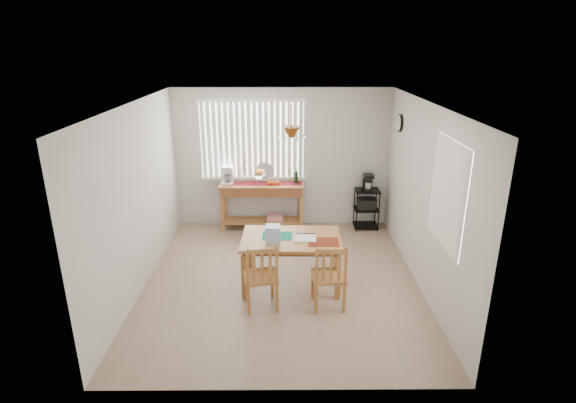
{
  "coord_description": "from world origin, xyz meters",
  "views": [
    {
      "loc": [
        0.06,
        -5.93,
        3.35
      ],
      "look_at": [
        0.1,
        0.55,
        1.05
      ],
      "focal_mm": 28.0,
      "sensor_mm": 36.0,
      "label": 1
    }
  ],
  "objects_px": {
    "sideboard": "(263,195)",
    "chair_right": "(329,277)",
    "cart_items": "(368,182)",
    "dining_table": "(291,243)",
    "wire_cart": "(367,205)",
    "chair_left": "(261,277)"
  },
  "relations": [
    {
      "from": "wire_cart",
      "to": "cart_items",
      "type": "distance_m",
      "value": 0.45
    },
    {
      "from": "sideboard",
      "to": "wire_cart",
      "type": "bearing_deg",
      "value": -0.29
    },
    {
      "from": "dining_table",
      "to": "chair_right",
      "type": "xyz_separation_m",
      "value": [
        0.49,
        -0.6,
        -0.21
      ]
    },
    {
      "from": "wire_cart",
      "to": "cart_items",
      "type": "bearing_deg",
      "value": 90.0
    },
    {
      "from": "wire_cart",
      "to": "chair_right",
      "type": "xyz_separation_m",
      "value": [
        -0.96,
        -2.73,
        -0.0
      ]
    },
    {
      "from": "chair_right",
      "to": "sideboard",
      "type": "bearing_deg",
      "value": 109.97
    },
    {
      "from": "sideboard",
      "to": "wire_cart",
      "type": "distance_m",
      "value": 1.97
    },
    {
      "from": "chair_left",
      "to": "wire_cart",
      "type": "bearing_deg",
      "value": 55.88
    },
    {
      "from": "wire_cart",
      "to": "sideboard",
      "type": "bearing_deg",
      "value": 179.71
    },
    {
      "from": "chair_left",
      "to": "chair_right",
      "type": "bearing_deg",
      "value": 0.57
    },
    {
      "from": "cart_items",
      "to": "chair_right",
      "type": "height_order",
      "value": "cart_items"
    },
    {
      "from": "chair_right",
      "to": "cart_items",
      "type": "bearing_deg",
      "value": 70.62
    },
    {
      "from": "cart_items",
      "to": "dining_table",
      "type": "relative_size",
      "value": 0.22
    },
    {
      "from": "dining_table",
      "to": "chair_right",
      "type": "bearing_deg",
      "value": -51.07
    },
    {
      "from": "sideboard",
      "to": "cart_items",
      "type": "bearing_deg",
      "value": -0.05
    },
    {
      "from": "sideboard",
      "to": "chair_right",
      "type": "distance_m",
      "value": 2.92
    },
    {
      "from": "chair_right",
      "to": "chair_left",
      "type": "bearing_deg",
      "value": -179.43
    },
    {
      "from": "sideboard",
      "to": "wire_cart",
      "type": "relative_size",
      "value": 2.06
    },
    {
      "from": "wire_cart",
      "to": "cart_items",
      "type": "height_order",
      "value": "cart_items"
    },
    {
      "from": "wire_cart",
      "to": "chair_left",
      "type": "relative_size",
      "value": 0.81
    },
    {
      "from": "sideboard",
      "to": "chair_left",
      "type": "relative_size",
      "value": 1.67
    },
    {
      "from": "dining_table",
      "to": "sideboard",
      "type": "bearing_deg",
      "value": 103.36
    }
  ]
}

